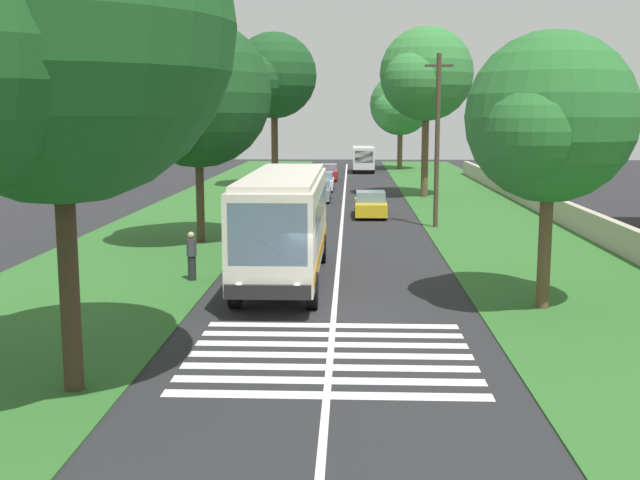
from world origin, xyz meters
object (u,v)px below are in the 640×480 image
at_px(utility_pole, 437,139).
at_px(pedestrian, 192,255).
at_px(roadside_tree_left_0, 272,78).
at_px(roadside_tree_right_0, 399,106).
at_px(roadside_tree_left_2, 193,98).
at_px(roadside_tree_right_2, 424,77).
at_px(roadside_tree_right_1, 546,122).
at_px(trailing_minibus_0, 363,157).
at_px(trailing_car_0, 370,205).
at_px(roadside_tree_left_1, 46,37).
at_px(coach_bus, 284,219).
at_px(trailing_car_3, 327,173).
at_px(trailing_car_2, 322,182).
at_px(trailing_car_1, 317,191).

height_order(utility_pole, pedestrian, utility_pole).
xyz_separation_m(roadside_tree_left_0, roadside_tree_right_0, (20.46, -11.27, -1.92)).
bearing_deg(roadside_tree_left_2, roadside_tree_right_2, -30.22).
bearing_deg(roadside_tree_left_2, roadside_tree_right_1, -132.63).
xyz_separation_m(roadside_tree_left_2, pedestrian, (-8.23, -1.47, -5.51)).
height_order(trailing_minibus_0, roadside_tree_left_0, roadside_tree_left_0).
distance_m(trailing_car_0, roadside_tree_left_1, 30.23).
height_order(coach_bus, roadside_tree_left_1, roadside_tree_left_1).
distance_m(trailing_car_0, roadside_tree_right_0, 39.56).
distance_m(trailing_minibus_0, roadside_tree_left_1, 64.21).
xyz_separation_m(roadside_tree_left_2, roadside_tree_right_1, (-11.54, -12.54, -0.92)).
xyz_separation_m(trailing_car_3, roadside_tree_left_2, (-34.47, 4.87, 5.75)).
distance_m(trailing_minibus_0, pedestrian, 53.13).
height_order(roadside_tree_left_1, roadside_tree_right_1, roadside_tree_left_1).
xyz_separation_m(trailing_car_3, trailing_minibus_0, (10.00, -3.32, 0.88)).
relative_size(roadside_tree_left_0, pedestrian, 7.14).
bearing_deg(trailing_car_3, roadside_tree_right_2, -153.34).
distance_m(roadside_tree_right_1, utility_pole, 16.83).
relative_size(trailing_minibus_0, pedestrian, 3.55).
xyz_separation_m(trailing_car_0, roadside_tree_right_0, (38.92, -3.87, 5.96)).
relative_size(roadside_tree_right_1, pedestrian, 4.75).
bearing_deg(trailing_minibus_0, pedestrian, 172.74).
height_order(coach_bus, roadside_tree_right_1, roadside_tree_right_1).
height_order(trailing_car_3, roadside_tree_left_0, roadside_tree_left_0).
bearing_deg(trailing_minibus_0, roadside_tree_left_1, 173.53).
xyz_separation_m(trailing_car_2, trailing_car_3, (9.64, -0.13, 0.00)).
xyz_separation_m(roadside_tree_right_1, utility_pole, (16.75, 1.28, -0.98)).
xyz_separation_m(coach_bus, trailing_minibus_0, (52.47, -3.52, -0.60)).
relative_size(trailing_car_1, roadside_tree_right_1, 0.54).
bearing_deg(trailing_car_0, roadside_tree_left_1, 166.13).
bearing_deg(trailing_car_3, roadside_tree_right_1, -170.54).
bearing_deg(roadside_tree_right_1, trailing_car_0, 11.98).
relative_size(coach_bus, trailing_minibus_0, 1.86).
relative_size(trailing_car_2, roadside_tree_left_1, 0.39).
relative_size(trailing_car_2, pedestrian, 2.54).
distance_m(roadside_tree_left_1, roadside_tree_left_2, 19.13).
xyz_separation_m(trailing_car_0, roadside_tree_right_2, (10.87, -3.86, 7.61)).
distance_m(trailing_car_1, roadside_tree_left_1, 37.35).
xyz_separation_m(trailing_car_1, trailing_car_2, (7.32, -0.05, 0.00)).
xyz_separation_m(coach_bus, roadside_tree_right_1, (-3.53, -7.87, 3.35)).
xyz_separation_m(utility_pole, pedestrian, (-13.44, 9.78, -3.60)).
height_order(coach_bus, trailing_minibus_0, coach_bus).
distance_m(roadside_tree_left_0, roadside_tree_right_0, 23.44).
bearing_deg(roadside_tree_right_2, roadside_tree_left_0, 56.00).
distance_m(roadside_tree_left_1, utility_pole, 26.51).
bearing_deg(trailing_car_1, roadside_tree_left_1, 174.20).
xyz_separation_m(trailing_car_2, roadside_tree_left_0, (3.21, 4.09, 7.88)).
bearing_deg(trailing_car_3, roadside_tree_left_1, 175.85).
distance_m(roadside_tree_left_0, pedestrian, 37.07).
bearing_deg(trailing_car_2, roadside_tree_left_2, 169.19).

